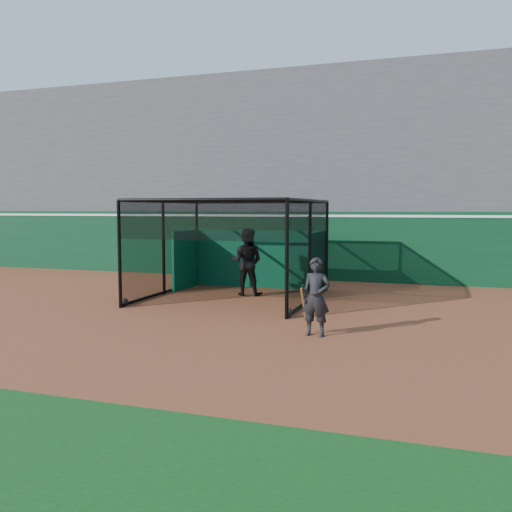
% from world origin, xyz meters
% --- Properties ---
extents(ground, '(120.00, 120.00, 0.00)m').
position_xyz_m(ground, '(0.00, 0.00, 0.00)').
color(ground, brown).
rests_on(ground, ground).
extents(outfield_wall, '(50.00, 0.50, 2.50)m').
position_xyz_m(outfield_wall, '(0.00, 8.50, 1.29)').
color(outfield_wall, '#0A371C').
rests_on(outfield_wall, ground).
extents(grandstand, '(50.00, 7.85, 8.95)m').
position_xyz_m(grandstand, '(0.00, 12.27, 4.48)').
color(grandstand, '#4C4C4F').
rests_on(grandstand, ground).
extents(batting_cage, '(4.62, 4.89, 2.83)m').
position_xyz_m(batting_cage, '(-0.53, 3.57, 1.41)').
color(batting_cage, black).
rests_on(batting_cage, ground).
extents(batter, '(1.03, 0.83, 2.02)m').
position_xyz_m(batter, '(-0.36, 4.23, 1.01)').
color(batter, black).
rests_on(batter, ground).
extents(on_deck_player, '(0.63, 0.44, 1.62)m').
position_xyz_m(on_deck_player, '(2.75, -0.29, 0.81)').
color(on_deck_player, black).
rests_on(on_deck_player, ground).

